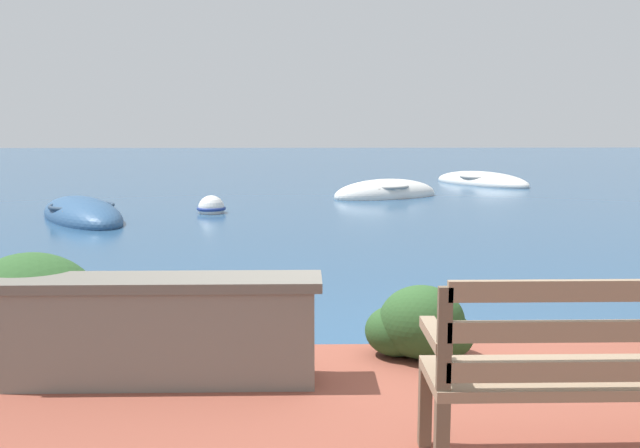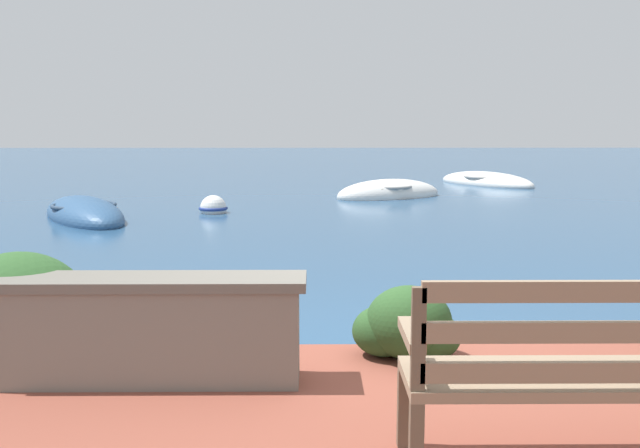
# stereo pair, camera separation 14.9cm
# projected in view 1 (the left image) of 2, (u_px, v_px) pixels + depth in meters

# --- Properties ---
(ground_plane) EXTENTS (80.00, 80.00, 0.00)m
(ground_plane) POSITION_uv_depth(u_px,v_px,m) (390.00, 373.00, 5.11)
(ground_plane) COLOR navy
(park_bench) EXTENTS (1.59, 0.48, 0.93)m
(park_bench) POSITION_uv_depth(u_px,v_px,m) (605.00, 368.00, 3.19)
(park_bench) COLOR brown
(park_bench) RESTS_ON patio_terrace
(stone_wall) EXTENTS (1.94, 0.39, 0.65)m
(stone_wall) POSITION_uv_depth(u_px,v_px,m) (161.00, 330.00, 4.30)
(stone_wall) COLOR slate
(stone_wall) RESTS_ON patio_terrace
(hedge_clump_far_left) EXTENTS (1.11, 0.80, 0.75)m
(hedge_clump_far_left) POSITION_uv_depth(u_px,v_px,m) (30.00, 318.00, 4.55)
(hedge_clump_far_left) COLOR #2D5628
(hedge_clump_far_left) RESTS_ON patio_terrace
(hedge_clump_left) EXTENTS (0.72, 0.52, 0.49)m
(hedge_clump_left) POSITION_uv_depth(u_px,v_px,m) (420.00, 326.00, 4.77)
(hedge_clump_left) COLOR #284C23
(hedge_clump_left) RESTS_ON patio_terrace
(rowboat_nearest) EXTENTS (2.64, 3.32, 0.70)m
(rowboat_nearest) POSITION_uv_depth(u_px,v_px,m) (82.00, 216.00, 12.94)
(rowboat_nearest) COLOR #2D517A
(rowboat_nearest) RESTS_ON ground_plane
(rowboat_mid) EXTENTS (2.87, 2.14, 0.74)m
(rowboat_mid) POSITION_uv_depth(u_px,v_px,m) (386.00, 194.00, 16.58)
(rowboat_mid) COLOR silver
(rowboat_mid) RESTS_ON ground_plane
(rowboat_far) EXTENTS (2.81, 3.34, 0.62)m
(rowboat_far) POSITION_uv_depth(u_px,v_px,m) (482.00, 182.00, 19.89)
(rowboat_far) COLOR silver
(rowboat_far) RESTS_ON ground_plane
(mooring_buoy) EXTENTS (0.56, 0.56, 0.51)m
(mooring_buoy) POSITION_uv_depth(u_px,v_px,m) (211.00, 209.00, 13.78)
(mooring_buoy) COLOR white
(mooring_buoy) RESTS_ON ground_plane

